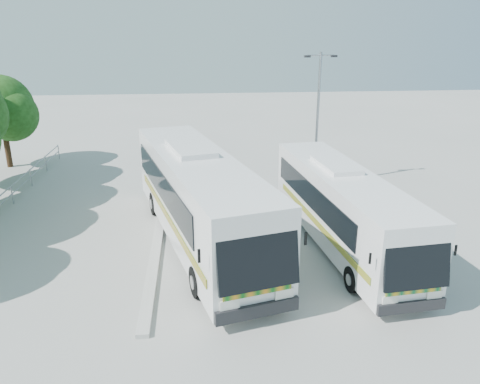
{
  "coord_description": "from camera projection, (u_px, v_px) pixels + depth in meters",
  "views": [
    {
      "loc": [
        -0.62,
        -17.63,
        8.47
      ],
      "look_at": [
        1.3,
        1.47,
        1.82
      ],
      "focal_mm": 35.0,
      "sensor_mm": 36.0,
      "label": 1
    }
  ],
  "objects": [
    {
      "name": "coach_main",
      "position": [
        198.0,
        196.0,
        19.21
      ],
      "size": [
        5.83,
        13.52,
        3.68
      ],
      "rotation": [
        0.0,
        0.0,
        0.25
      ],
      "color": "silver",
      "rests_on": "ground"
    },
    {
      "name": "coach_adjacent",
      "position": [
        342.0,
        207.0,
        18.96
      ],
      "size": [
        3.33,
        11.38,
        3.11
      ],
      "rotation": [
        0.0,
        0.0,
        0.1
      ],
      "color": "silver",
      "rests_on": "ground"
    },
    {
      "name": "ground",
      "position": [
        212.0,
        246.0,
        19.41
      ],
      "size": [
        100.0,
        100.0,
        0.0
      ],
      "primitive_type": "plane",
      "color": "#A0A09B",
      "rests_on": "ground"
    },
    {
      "name": "tree_far_e",
      "position": [
        2.0,
        107.0,
        29.45
      ],
      "size": [
        4.54,
        4.28,
        5.92
      ],
      "color": "#382314",
      "rests_on": "ground"
    },
    {
      "name": "kerb_divider",
      "position": [
        159.0,
        227.0,
        21.05
      ],
      "size": [
        0.4,
        16.0,
        0.15
      ],
      "primitive_type": "cube",
      "color": "#B2B2AD",
      "rests_on": "ground"
    },
    {
      "name": "lamppost",
      "position": [
        318.0,
        115.0,
        25.62
      ],
      "size": [
        1.82,
        0.33,
        7.42
      ],
      "rotation": [
        0.0,
        0.0,
        0.09
      ],
      "color": "#989BA0",
      "rests_on": "ground"
    }
  ]
}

